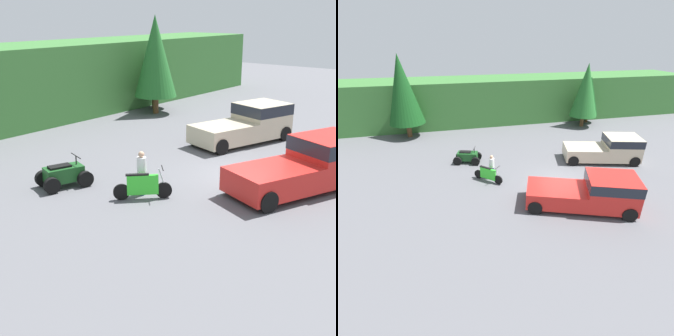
% 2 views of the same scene
% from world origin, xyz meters
% --- Properties ---
extents(ground_plane, '(80.00, 80.00, 0.00)m').
position_xyz_m(ground_plane, '(0.00, 0.00, 0.00)').
color(ground_plane, '#5B5B60').
extents(hillside_backdrop, '(44.00, 6.00, 4.60)m').
position_xyz_m(hillside_backdrop, '(0.00, 16.00, 2.30)').
color(hillside_backdrop, '#387033').
rests_on(hillside_backdrop, ground_plane).
extents(tree_mid_left, '(2.80, 2.80, 6.37)m').
position_xyz_m(tree_mid_left, '(7.45, 11.06, 3.74)').
color(tree_mid_left, brown).
rests_on(tree_mid_left, ground_plane).
extents(tree_mid_right, '(2.16, 2.16, 4.91)m').
position_xyz_m(tree_mid_right, '(8.70, 12.28, 2.89)').
color(tree_mid_right, brown).
rests_on(tree_mid_right, ground_plane).
extents(pickup_truck_red, '(6.22, 4.19, 1.94)m').
position_xyz_m(pickup_truck_red, '(0.51, -2.70, 1.01)').
color(pickup_truck_red, red).
rests_on(pickup_truck_red, ground_plane).
extents(pickup_truck_second, '(5.84, 3.65, 1.94)m').
position_xyz_m(pickup_truck_second, '(5.04, 2.59, 1.01)').
color(pickup_truck_second, beige).
rests_on(pickup_truck_second, ground_plane).
extents(dirt_bike, '(1.61, 1.58, 1.19)m').
position_xyz_m(dirt_bike, '(-4.45, 1.58, 0.48)').
color(dirt_bike, black).
rests_on(dirt_bike, ground_plane).
extents(quad_atv, '(2.25, 1.73, 1.18)m').
position_xyz_m(quad_atv, '(-5.43, 4.83, 0.46)').
color(quad_atv, black).
rests_on(quad_atv, ground_plane).
extents(rider_person, '(0.49, 0.49, 1.68)m').
position_xyz_m(rider_person, '(-4.14, 1.90, 0.91)').
color(rider_person, navy).
rests_on(rider_person, ground_plane).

